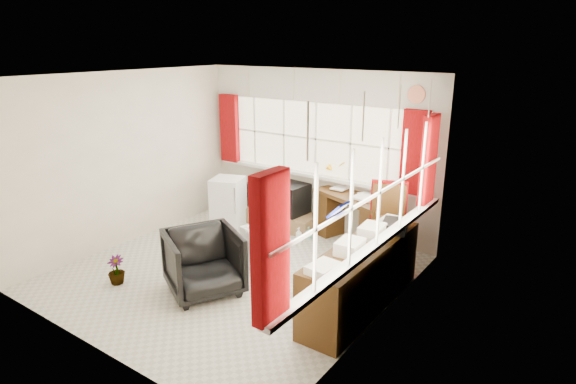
# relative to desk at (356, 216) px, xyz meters

# --- Properties ---
(ground) EXTENTS (4.00, 4.00, 0.00)m
(ground) POSITION_rel_desk_xyz_m (-0.83, -1.80, -0.41)
(ground) COLOR beige
(ground) RESTS_ON ground
(room_walls) EXTENTS (4.00, 4.00, 4.00)m
(room_walls) POSITION_rel_desk_xyz_m (-0.83, -1.80, 1.09)
(room_walls) COLOR beige
(room_walls) RESTS_ON ground
(window_back) EXTENTS (3.70, 0.12, 3.60)m
(window_back) POSITION_rel_desk_xyz_m (-0.83, 0.14, 0.53)
(window_back) COLOR #FFF1C9
(window_back) RESTS_ON room_walls
(window_right) EXTENTS (0.12, 3.70, 3.60)m
(window_right) POSITION_rel_desk_xyz_m (1.11, -1.80, 0.53)
(window_right) COLOR #FFF1C9
(window_right) RESTS_ON room_walls
(curtains) EXTENTS (3.83, 3.83, 1.15)m
(curtains) POSITION_rel_desk_xyz_m (0.09, -0.88, 1.04)
(curtains) COLOR #98080F
(curtains) RESTS_ON room_walls
(overhead_cabinets) EXTENTS (3.98, 3.98, 0.48)m
(overhead_cabinets) POSITION_rel_desk_xyz_m (0.15, -0.82, 1.84)
(overhead_cabinets) COLOR beige
(overhead_cabinets) RESTS_ON room_walls
(desk) EXTENTS (1.43, 1.03, 0.78)m
(desk) POSITION_rel_desk_xyz_m (0.00, 0.00, 0.00)
(desk) COLOR #482C11
(desk) RESTS_ON ground
(desk_lamp) EXTENTS (0.15, 0.13, 0.39)m
(desk_lamp) POSITION_rel_desk_xyz_m (-0.34, 0.23, 0.61)
(desk_lamp) COLOR #FFB80A
(desk_lamp) RESTS_ON desk
(task_chair) EXTENTS (0.63, 0.65, 1.16)m
(task_chair) POSITION_rel_desk_xyz_m (0.69, -0.48, 0.20)
(task_chair) COLOR black
(task_chair) RESTS_ON ground
(office_chair) EXTENTS (1.13, 1.12, 0.77)m
(office_chair) POSITION_rel_desk_xyz_m (-0.79, -2.37, -0.03)
(office_chair) COLOR black
(office_chair) RESTS_ON ground
(radiator) EXTENTS (0.39, 0.27, 0.54)m
(radiator) POSITION_rel_desk_xyz_m (-0.72, -1.57, -0.19)
(radiator) COLOR white
(radiator) RESTS_ON ground
(credenza) EXTENTS (0.50, 2.00, 0.85)m
(credenza) POSITION_rel_desk_xyz_m (0.90, -1.60, -0.02)
(credenza) COLOR #482C11
(credenza) RESTS_ON ground
(file_tray) EXTENTS (0.36, 0.42, 0.12)m
(file_tray) POSITION_rel_desk_xyz_m (1.00, -1.00, 0.40)
(file_tray) COLOR black
(file_tray) RESTS_ON credenza
(tv_bench) EXTENTS (1.40, 0.50, 0.25)m
(tv_bench) POSITION_rel_desk_xyz_m (-1.38, -0.08, -0.29)
(tv_bench) COLOR olive
(tv_bench) RESTS_ON ground
(crt_tv) EXTENTS (0.57, 0.54, 0.48)m
(crt_tv) POSITION_rel_desk_xyz_m (-1.17, -0.06, 0.08)
(crt_tv) COLOR black
(crt_tv) RESTS_ON tv_bench
(hifi_stack) EXTENTS (0.62, 0.51, 0.39)m
(hifi_stack) POSITION_rel_desk_xyz_m (-1.78, 0.01, 0.02)
(hifi_stack) COLOR black
(hifi_stack) RESTS_ON tv_bench
(mini_fridge) EXTENTS (0.60, 0.60, 0.80)m
(mini_fridge) POSITION_rel_desk_xyz_m (-2.02, -0.57, -0.01)
(mini_fridge) COLOR white
(mini_fridge) RESTS_ON ground
(spray_bottle_a) EXTENTS (0.10, 0.11, 0.26)m
(spray_bottle_a) POSITION_rel_desk_xyz_m (-0.65, -0.56, -0.28)
(spray_bottle_a) COLOR white
(spray_bottle_a) RESTS_ON ground
(spray_bottle_b) EXTENTS (0.09, 0.09, 0.19)m
(spray_bottle_b) POSITION_rel_desk_xyz_m (-0.65, -0.28, -0.32)
(spray_bottle_b) COLOR #90D7CF
(spray_bottle_b) RESTS_ON ground
(flower_vase) EXTENTS (0.27, 0.27, 0.36)m
(flower_vase) POSITION_rel_desk_xyz_m (-1.83, -2.85, -0.23)
(flower_vase) COLOR black
(flower_vase) RESTS_ON ground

